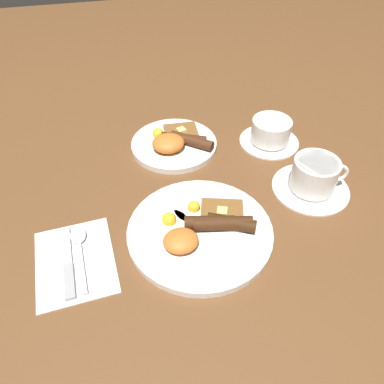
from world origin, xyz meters
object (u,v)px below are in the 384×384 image
(teacup_far, at_px, (270,133))
(breakfast_plate_far, at_px, (175,143))
(teacup_near, at_px, (314,178))
(spoon, at_px, (79,242))
(breakfast_plate_near, at_px, (202,229))
(knife, at_px, (68,265))

(teacup_far, bearing_deg, breakfast_plate_far, 171.92)
(breakfast_plate_far, bearing_deg, teacup_far, -8.08)
(teacup_far, bearing_deg, teacup_near, -82.80)
(breakfast_plate_far, bearing_deg, spoon, -132.79)
(breakfast_plate_near, distance_m, spoon, 0.24)
(breakfast_plate_far, distance_m, knife, 0.40)
(breakfast_plate_near, xyz_separation_m, breakfast_plate_far, (0.01, 0.29, 0.00))
(breakfast_plate_near, distance_m, teacup_far, 0.35)
(breakfast_plate_near, height_order, teacup_near, teacup_near)
(breakfast_plate_near, bearing_deg, teacup_far, 45.98)
(teacup_near, xyz_separation_m, knife, (-0.52, -0.09, -0.03))
(teacup_near, xyz_separation_m, spoon, (-0.50, -0.04, -0.03))
(breakfast_plate_near, height_order, breakfast_plate_far, breakfast_plate_far)
(teacup_near, distance_m, teacup_far, 0.19)
(breakfast_plate_far, height_order, teacup_near, teacup_near)
(knife, relative_size, spoon, 1.05)
(breakfast_plate_far, height_order, teacup_far, teacup_far)
(breakfast_plate_far, bearing_deg, teacup_near, -40.00)
(breakfast_plate_far, xyz_separation_m, spoon, (-0.24, -0.26, -0.01))
(teacup_near, relative_size, knife, 1.03)
(teacup_near, relative_size, teacup_far, 1.13)
(breakfast_plate_far, distance_m, teacup_near, 0.34)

